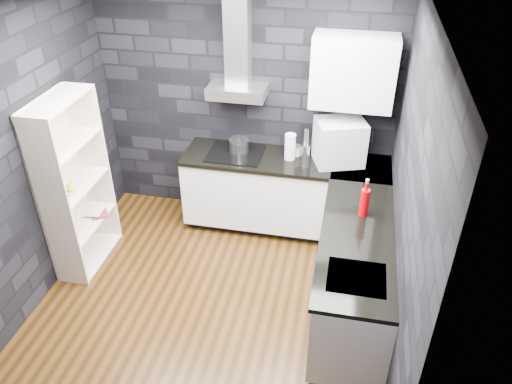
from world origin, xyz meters
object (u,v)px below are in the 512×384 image
(bookshelf, at_px, (75,186))
(fruit_bowl, at_px, (68,189))
(red_bottle, at_px, (364,203))
(pot, at_px, (239,146))
(storage_jar, at_px, (296,151))
(glass_vase, at_px, (290,147))
(appliance_garage, at_px, (339,143))
(utensil_crock, at_px, (305,150))

(bookshelf, bearing_deg, fruit_bowl, -96.07)
(fruit_bowl, bearing_deg, red_bottle, 4.03)
(pot, distance_m, storage_jar, 0.62)
(glass_vase, bearing_deg, appliance_garage, 3.64)
(fruit_bowl, bearing_deg, glass_vase, 28.93)
(glass_vase, xyz_separation_m, fruit_bowl, (-1.96, -1.08, -0.10))
(appliance_garage, relative_size, bookshelf, 0.27)
(utensil_crock, xyz_separation_m, bookshelf, (-2.11, -1.05, -0.07))
(storage_jar, distance_m, utensil_crock, 0.09)
(pot, xyz_separation_m, storage_jar, (0.62, 0.05, -0.02))
(bookshelf, distance_m, fruit_bowl, 0.12)
(pot, bearing_deg, storage_jar, 4.22)
(pot, height_order, utensil_crock, pot)
(glass_vase, height_order, storage_jar, glass_vase)
(pot, xyz_separation_m, glass_vase, (0.56, -0.04, 0.07))
(glass_vase, bearing_deg, bookshelf, -153.77)
(storage_jar, relative_size, utensil_crock, 0.79)
(glass_vase, xyz_separation_m, red_bottle, (0.79, -0.89, -0.01))
(pot, height_order, red_bottle, red_bottle)
(appliance_garage, xyz_separation_m, fruit_bowl, (-2.46, -1.11, -0.19))
(pot, height_order, glass_vase, glass_vase)
(pot, xyz_separation_m, bookshelf, (-1.40, -1.00, -0.07))
(utensil_crock, height_order, bookshelf, bookshelf)
(glass_vase, xyz_separation_m, storage_jar, (0.06, 0.08, -0.09))
(utensil_crock, distance_m, red_bottle, 1.17)
(pot, height_order, bookshelf, bookshelf)
(appliance_garage, distance_m, bookshelf, 2.66)
(glass_vase, distance_m, bookshelf, 2.19)
(pot, height_order, storage_jar, pot)
(appliance_garage, bearing_deg, glass_vase, 164.54)
(glass_vase, xyz_separation_m, utensil_crock, (0.15, 0.09, -0.08))
(pot, relative_size, glass_vase, 0.74)
(pot, relative_size, utensil_crock, 1.60)
(glass_vase, bearing_deg, storage_jar, 54.77)
(utensil_crock, height_order, red_bottle, red_bottle)
(utensil_crock, height_order, appliance_garage, appliance_garage)
(pot, relative_size, bookshelf, 0.12)
(appliance_garage, distance_m, fruit_bowl, 2.71)
(utensil_crock, bearing_deg, bookshelf, -153.44)
(storage_jar, distance_m, appliance_garage, 0.48)
(pot, height_order, fruit_bowl, pot)
(pot, height_order, appliance_garage, appliance_garage)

